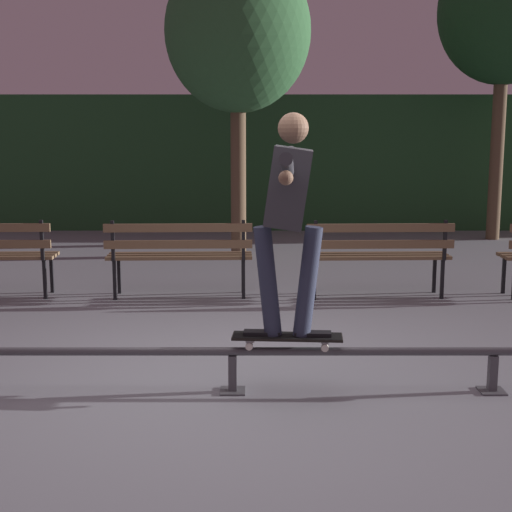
{
  "coord_description": "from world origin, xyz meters",
  "views": [
    {
      "loc": [
        0.17,
        -5.34,
        1.89
      ],
      "look_at": [
        0.19,
        0.57,
        0.85
      ],
      "focal_mm": 52.45,
      "sensor_mm": 36.0,
      "label": 1
    }
  ],
  "objects": [
    {
      "name": "tree_far_right",
      "position": [
        4.15,
        7.1,
        3.67
      ],
      "size": [
        2.12,
        2.12,
        4.86
      ],
      "color": "brown",
      "rests_on": "ground"
    },
    {
      "name": "park_bench_right_center",
      "position": [
        1.51,
        2.74,
        0.54
      ],
      "size": [
        1.61,
        0.46,
        0.88
      ],
      "color": "black",
      "rests_on": "ground"
    },
    {
      "name": "hedge_backdrop",
      "position": [
        0.0,
        8.71,
        1.21
      ],
      "size": [
        24.0,
        1.2,
        2.42
      ],
      "primitive_type": "cube",
      "color": "#234C28",
      "rests_on": "ground"
    },
    {
      "name": "skateboard",
      "position": [
        0.39,
        -0.23,
        0.4
      ],
      "size": [
        0.79,
        0.25,
        0.09
      ],
      "color": "black",
      "rests_on": "grind_rail"
    },
    {
      "name": "grind_rail",
      "position": [
        0.0,
        -0.23,
        0.26
      ],
      "size": [
        4.38,
        0.18,
        0.33
      ],
      "color": "#47474C",
      "rests_on": "ground"
    },
    {
      "name": "skateboarder",
      "position": [
        0.39,
        -0.23,
        1.34
      ],
      "size": [
        0.63,
        1.41,
        1.56
      ],
      "color": "black",
      "rests_on": "skateboard"
    },
    {
      "name": "park_bench_left_center",
      "position": [
        -0.68,
        2.74,
        0.54
      ],
      "size": [
        1.61,
        0.46,
        0.88
      ],
      "color": "black",
      "rests_on": "ground"
    },
    {
      "name": "ground_plane",
      "position": [
        0.0,
        0.0,
        0.0
      ],
      "size": [
        90.0,
        90.0,
        0.0
      ],
      "primitive_type": "plane",
      "color": "slate"
    },
    {
      "name": "tree_behind_benches",
      "position": [
        -0.09,
        5.51,
        3.16
      ],
      "size": [
        2.06,
        2.06,
        4.32
      ],
      "color": "brown",
      "rests_on": "ground"
    }
  ]
}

